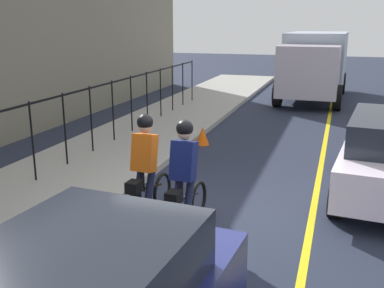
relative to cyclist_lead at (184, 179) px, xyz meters
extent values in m
plane|color=#232839|center=(0.61, -0.28, -0.91)|extent=(80.00, 80.00, 0.00)
cube|color=yellow|center=(0.61, -1.88, -0.91)|extent=(36.00, 0.12, 0.01)
cube|color=#999690|center=(0.61, 3.12, -0.84)|extent=(40.00, 3.20, 0.15)
cylinder|color=black|center=(1.04, 3.52, 0.04)|extent=(0.04, 0.04, 1.60)
cylinder|color=black|center=(2.17, 3.52, 0.04)|extent=(0.04, 0.04, 1.60)
cylinder|color=black|center=(3.30, 3.52, 0.04)|extent=(0.04, 0.04, 1.60)
cylinder|color=black|center=(4.42, 3.52, 0.04)|extent=(0.04, 0.04, 1.60)
cylinder|color=black|center=(5.55, 3.52, 0.04)|extent=(0.04, 0.04, 1.60)
cylinder|color=black|center=(6.68, 3.52, 0.04)|extent=(0.04, 0.04, 1.60)
cylinder|color=black|center=(7.80, 3.52, 0.04)|extent=(0.04, 0.04, 1.60)
cylinder|color=black|center=(8.93, 3.52, 0.04)|extent=(0.04, 0.04, 1.60)
cylinder|color=black|center=(10.06, 3.52, 0.04)|extent=(0.04, 0.04, 1.60)
cylinder|color=black|center=(11.18, 3.52, 0.04)|extent=(0.04, 0.04, 1.60)
cube|color=black|center=(1.61, 3.52, 0.79)|extent=(19.15, 0.04, 0.04)
torus|color=black|center=(0.60, -0.04, -0.58)|extent=(0.66, 0.11, 0.66)
torus|color=black|center=(-0.44, 0.03, -0.58)|extent=(0.66, 0.11, 0.66)
cube|color=black|center=(0.08, -0.01, -0.33)|extent=(0.93, 0.11, 0.24)
cylinder|color=black|center=(-0.07, 0.00, -0.18)|extent=(0.03, 0.03, 0.35)
cube|color=#101951|center=(-0.02, 0.00, 0.29)|extent=(0.37, 0.38, 0.63)
sphere|color=tan|center=(0.03, 0.00, 0.71)|extent=(0.22, 0.22, 0.22)
sphere|color=black|center=(0.03, 0.00, 0.78)|extent=(0.26, 0.26, 0.26)
cylinder|color=#191E38|center=(-0.03, 0.10, -0.23)|extent=(0.34, 0.14, 0.65)
cylinder|color=#191E38|center=(-0.05, -0.10, -0.23)|extent=(0.34, 0.14, 0.65)
cube|color=black|center=(-0.39, 0.03, -0.16)|extent=(0.25, 0.22, 0.18)
torus|color=black|center=(0.82, 0.70, -0.58)|extent=(0.66, 0.11, 0.66)
torus|color=black|center=(-0.23, 0.77, -0.58)|extent=(0.66, 0.11, 0.66)
cube|color=black|center=(0.30, 0.73, -0.33)|extent=(0.93, 0.11, 0.24)
cylinder|color=black|center=(0.15, 0.74, -0.18)|extent=(0.03, 0.03, 0.35)
cube|color=#CE5711|center=(0.20, 0.74, 0.29)|extent=(0.37, 0.38, 0.63)
sphere|color=tan|center=(0.25, 0.74, 0.71)|extent=(0.22, 0.22, 0.22)
sphere|color=black|center=(0.25, 0.74, 0.78)|extent=(0.26, 0.26, 0.26)
cylinder|color=#191E38|center=(0.19, 0.84, -0.23)|extent=(0.34, 0.14, 0.65)
cylinder|color=#191E38|center=(0.17, 0.64, -0.23)|extent=(0.34, 0.14, 0.65)
cube|color=black|center=(-0.18, 0.77, -0.16)|extent=(0.25, 0.22, 0.18)
cylinder|color=black|center=(4.37, -2.53, -0.59)|extent=(0.66, 0.28, 0.64)
cylinder|color=black|center=(1.39, -2.24, -0.59)|extent=(0.66, 0.28, 0.64)
cube|color=#1E232D|center=(-3.67, -0.29, 0.39)|extent=(2.57, 1.76, 0.56)
cube|color=#AAB7C9|center=(14.90, -1.06, 0.72)|extent=(4.83, 2.53, 2.30)
cube|color=silver|center=(11.48, -0.96, 0.52)|extent=(1.88, 2.26, 1.90)
cylinder|color=black|center=(11.59, -2.09, -0.43)|extent=(0.97, 0.33, 0.96)
cylinder|color=black|center=(11.65, 0.15, -0.43)|extent=(0.97, 0.33, 0.96)
cylinder|color=black|center=(15.93, -2.21, -0.43)|extent=(0.97, 0.33, 0.96)
cylinder|color=black|center=(15.99, 0.03, -0.43)|extent=(0.97, 0.33, 0.96)
cone|color=#FA5B0A|center=(5.24, 1.28, -0.66)|extent=(0.36, 0.36, 0.51)
camera|label=1|loc=(-6.24, -2.16, 2.32)|focal=42.75mm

